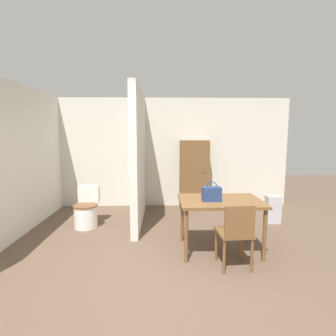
{
  "coord_description": "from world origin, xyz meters",
  "views": [
    {
      "loc": [
        -0.06,
        -2.58,
        1.68
      ],
      "look_at": [
        0.04,
        1.45,
        1.16
      ],
      "focal_mm": 28.0,
      "sensor_mm": 36.0,
      "label": 1
    }
  ],
  "objects_px": {
    "wooden_chair": "(236,232)",
    "space_heater": "(273,209)",
    "dining_table": "(220,205)",
    "toilet": "(87,211)",
    "handbag": "(212,194)",
    "wooden_cabinet": "(194,175)"
  },
  "relations": [
    {
      "from": "space_heater",
      "to": "handbag",
      "type": "bearing_deg",
      "value": -139.06
    },
    {
      "from": "wooden_chair",
      "to": "space_heater",
      "type": "bearing_deg",
      "value": 50.72
    },
    {
      "from": "wooden_chair",
      "to": "toilet",
      "type": "relative_size",
      "value": 1.18
    },
    {
      "from": "dining_table",
      "to": "space_heater",
      "type": "xyz_separation_m",
      "value": [
        1.28,
        1.17,
        -0.41
      ]
    },
    {
      "from": "wooden_cabinet",
      "to": "space_heater",
      "type": "distance_m",
      "value": 1.81
    },
    {
      "from": "handbag",
      "to": "wooden_cabinet",
      "type": "xyz_separation_m",
      "value": [
        0.04,
        2.28,
        -0.08
      ]
    },
    {
      "from": "dining_table",
      "to": "handbag",
      "type": "distance_m",
      "value": 0.24
    },
    {
      "from": "dining_table",
      "to": "space_heater",
      "type": "bearing_deg",
      "value": 42.39
    },
    {
      "from": "wooden_chair",
      "to": "dining_table",
      "type": "bearing_deg",
      "value": 94.15
    },
    {
      "from": "toilet",
      "to": "space_heater",
      "type": "xyz_separation_m",
      "value": [
        3.49,
        0.1,
        -0.03
      ]
    },
    {
      "from": "wooden_chair",
      "to": "toilet",
      "type": "height_order",
      "value": "wooden_chair"
    },
    {
      "from": "dining_table",
      "to": "wooden_chair",
      "type": "height_order",
      "value": "wooden_chair"
    },
    {
      "from": "toilet",
      "to": "wooden_chair",
      "type": "bearing_deg",
      "value": -34.96
    },
    {
      "from": "wooden_chair",
      "to": "handbag",
      "type": "xyz_separation_m",
      "value": [
        -0.22,
        0.47,
        0.38
      ]
    },
    {
      "from": "wooden_chair",
      "to": "toilet",
      "type": "distance_m",
      "value": 2.8
    },
    {
      "from": "toilet",
      "to": "wooden_cabinet",
      "type": "height_order",
      "value": "wooden_cabinet"
    },
    {
      "from": "toilet",
      "to": "wooden_cabinet",
      "type": "relative_size",
      "value": 0.46
    },
    {
      "from": "toilet",
      "to": "space_heater",
      "type": "relative_size",
      "value": 1.37
    },
    {
      "from": "toilet",
      "to": "dining_table",
      "type": "bearing_deg",
      "value": -25.72
    },
    {
      "from": "handbag",
      "to": "wooden_cabinet",
      "type": "distance_m",
      "value": 2.28
    },
    {
      "from": "handbag",
      "to": "wooden_cabinet",
      "type": "bearing_deg",
      "value": 89.05
    },
    {
      "from": "toilet",
      "to": "handbag",
      "type": "distance_m",
      "value": 2.43
    }
  ]
}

